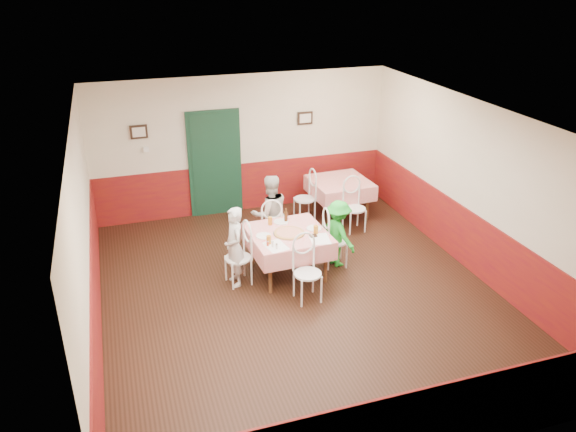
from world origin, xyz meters
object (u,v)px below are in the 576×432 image
object	(u,v)px
chair_right	(335,241)
pizza	(289,233)
second_table	(339,198)
chair_second_b	(355,209)
diner_left	(234,247)
main_table	(288,253)
glass_b	(316,230)
glass_c	(270,221)
beer_bottle	(286,216)
wallet	(313,236)
chair_near	(308,274)
chair_second_a	(305,199)
chair_far	(271,228)
diner_far	(270,214)
glass_a	(269,240)
diner_right	(338,233)
chair_left	(238,258)

from	to	relation	value
chair_right	pizza	xyz separation A→B (m)	(-0.85, -0.09, 0.33)
second_table	chair_second_b	xyz separation A→B (m)	(0.00, -0.75, 0.08)
chair_right	diner_left	xyz separation A→B (m)	(-1.75, -0.08, 0.21)
main_table	chair_second_b	xyz separation A→B (m)	(1.72, 1.18, 0.08)
glass_b	glass_c	distance (m)	0.82
chair_second_b	beer_bottle	xyz separation A→B (m)	(-1.63, -0.78, 0.42)
main_table	wallet	size ratio (longest dim) A/B	11.09
main_table	chair_near	xyz separation A→B (m)	(0.04, -0.85, 0.08)
chair_second_a	chair_far	bearing A→B (deg)	-45.33
diner_left	diner_far	xyz separation A→B (m)	(0.86, 0.94, 0.05)
chair_right	diner_far	world-z (taller)	diner_far
chair_second_b	glass_b	world-z (taller)	glass_b
chair_right	chair_second_a	xyz separation A→B (m)	(0.12, 1.89, 0.00)
chair_second_b	glass_a	distance (m)	2.62
chair_second_b	glass_c	size ratio (longest dim) A/B	6.78
glass_b	diner_left	xyz separation A→B (m)	(-1.31, 0.15, -0.17)
second_table	chair_far	distance (m)	2.07
second_table	chair_second_b	world-z (taller)	chair_second_b
chair_near	glass_b	bearing A→B (deg)	57.66
chair_near	glass_b	world-z (taller)	glass_b
glass_b	wallet	xyz separation A→B (m)	(-0.07, -0.08, -0.06)
diner_left	diner_far	world-z (taller)	diner_far
chair_near	glass_c	bearing A→B (deg)	97.51
glass_b	diner_far	distance (m)	1.18
main_table	diner_right	world-z (taller)	diner_right
beer_bottle	chair_near	bearing A→B (deg)	-92.55
chair_left	chair_second_b	bearing A→B (deg)	107.75
chair_left	chair_second_a	size ratio (longest dim) A/B	1.00
diner_right	diner_left	bearing A→B (deg)	75.01
beer_bottle	wallet	distance (m)	0.72
diner_left	diner_right	bearing A→B (deg)	89.42
beer_bottle	chair_second_a	bearing A→B (deg)	60.18
glass_a	diner_left	size ratio (longest dim) A/B	0.10
chair_right	beer_bottle	world-z (taller)	beer_bottle
second_table	chair_right	bearing A→B (deg)	-114.70
chair_second_a	glass_b	xyz separation A→B (m)	(-0.56, -2.12, 0.38)
second_table	glass_b	world-z (taller)	glass_b
chair_near	beer_bottle	distance (m)	1.32
main_table	chair_second_b	distance (m)	2.09
glass_b	second_table	bearing A→B (deg)	58.25
chair_left	diner_far	xyz separation A→B (m)	(0.81, 0.94, 0.26)
diner_left	pizza	bearing A→B (deg)	86.15
chair_right	diner_right	xyz separation A→B (m)	(0.05, 0.00, 0.13)
beer_bottle	diner_left	world-z (taller)	diner_left
chair_left	chair_near	size ratio (longest dim) A/B	1.00
chair_second_b	beer_bottle	world-z (taller)	beer_bottle
second_table	chair_right	world-z (taller)	chair_right
beer_bottle	chair_right	bearing A→B (deg)	-25.89
glass_a	beer_bottle	world-z (taller)	beer_bottle
main_table	glass_c	distance (m)	0.62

